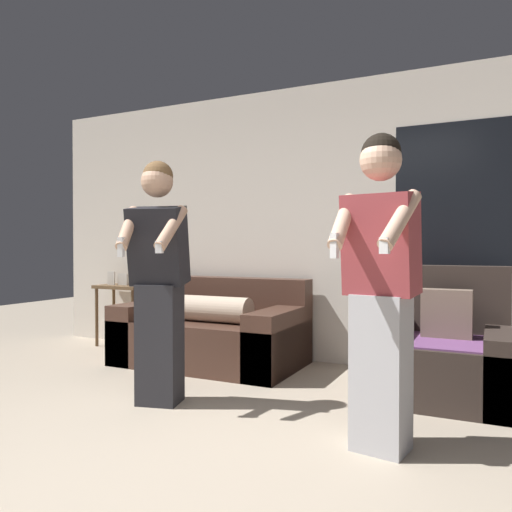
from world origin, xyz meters
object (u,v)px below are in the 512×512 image
object	(u,v)px
side_table	(123,295)
armchair	(446,355)
person_left	(158,278)
person_right	(380,286)
couch	(212,333)

from	to	relation	value
side_table	armchair	bearing A→B (deg)	-7.47
person_left	person_right	distance (m)	1.60
armchair	side_table	size ratio (longest dim) A/B	1.15
armchair	person_right	bearing A→B (deg)	-101.15
person_right	person_left	bearing A→B (deg)	174.88
person_right	couch	bearing A→B (deg)	143.77
armchair	person_left	xyz separation A→B (m)	(-1.83, -1.08, 0.58)
armchair	person_right	size ratio (longest dim) A/B	0.56
person_left	armchair	bearing A→B (deg)	30.43
side_table	person_right	world-z (taller)	person_right
couch	person_left	distance (m)	1.41
person_right	side_table	bearing A→B (deg)	152.59
couch	person_right	distance (m)	2.41
couch	side_table	bearing A→B (deg)	167.64
couch	person_left	size ratio (longest dim) A/B	0.99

